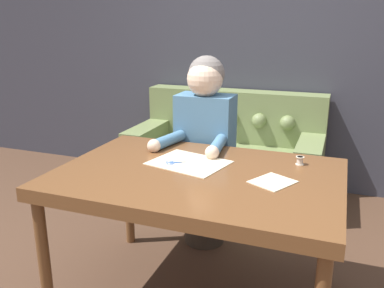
# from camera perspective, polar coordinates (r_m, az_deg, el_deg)

# --- Properties ---
(wall_back) EXTENTS (8.00, 0.06, 2.60)m
(wall_back) POSITION_cam_1_polar(r_m,az_deg,el_deg) (3.83, 10.71, 13.35)
(wall_back) COLOR #383842
(wall_back) RESTS_ON ground_plane
(dining_table) EXTENTS (1.44, 0.98, 0.77)m
(dining_table) POSITION_cam_1_polar(r_m,az_deg,el_deg) (2.11, 0.78, -5.74)
(dining_table) COLOR brown
(dining_table) RESTS_ON ground_plane
(couch) EXTENTS (1.65, 0.82, 0.91)m
(couch) POSITION_cam_1_polar(r_m,az_deg,el_deg) (3.67, 4.88, -2.17)
(couch) COLOR olive
(couch) RESTS_ON ground_plane
(person) EXTENTS (0.44, 0.58, 1.30)m
(person) POSITION_cam_1_polar(r_m,az_deg,el_deg) (2.72, 1.79, -0.85)
(person) COLOR #33281E
(person) RESTS_ON ground_plane
(pattern_paper_main) EXTENTS (0.46, 0.40, 0.00)m
(pattern_paper_main) POSITION_cam_1_polar(r_m,az_deg,el_deg) (2.22, -0.44, -2.64)
(pattern_paper_main) COLOR beige
(pattern_paper_main) RESTS_ON dining_table
(pattern_paper_offcut) EXTENTS (0.24, 0.25, 0.00)m
(pattern_paper_offcut) POSITION_cam_1_polar(r_m,az_deg,el_deg) (2.00, 11.25, -5.22)
(pattern_paper_offcut) COLOR beige
(pattern_paper_offcut) RESTS_ON dining_table
(scissors) EXTENTS (0.19, 0.14, 0.01)m
(scissors) POSITION_cam_1_polar(r_m,az_deg,el_deg) (2.22, -2.08, -2.64)
(scissors) COLOR silver
(scissors) RESTS_ON dining_table
(thread_spool) EXTENTS (0.04, 0.04, 0.05)m
(thread_spool) POSITION_cam_1_polar(r_m,az_deg,el_deg) (2.26, 14.90, -2.27)
(thread_spool) COLOR beige
(thread_spool) RESTS_ON dining_table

